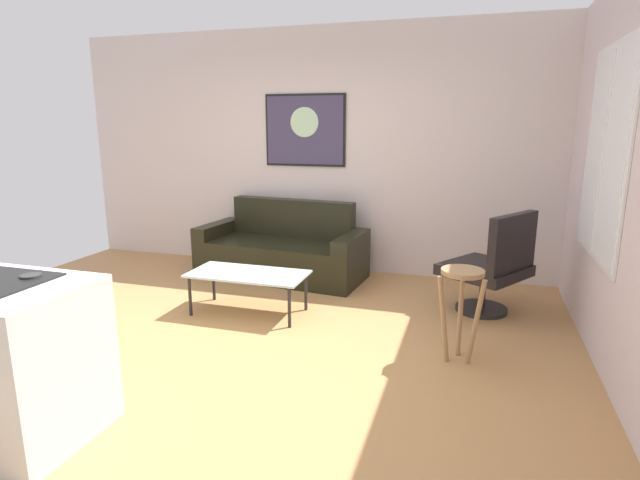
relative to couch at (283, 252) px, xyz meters
The scene contains 9 objects.
ground 1.99m from the couch, 78.70° to the right, with size 6.40×6.40×0.04m, color #B3814C.
back_wall 1.28m from the couch, 52.40° to the left, with size 6.40×0.05×2.80m, color beige.
right_wall 3.60m from the couch, 28.37° to the right, with size 0.05×6.40×2.80m, color beige.
couch is the anchor object (origin of this frame).
coffee_table 1.21m from the couch, 83.87° to the right, with size 1.08×0.52×0.39m.
armchair 2.35m from the couch, 13.88° to the right, with size 0.91×0.91×0.96m.
bar_stool 2.61m from the couch, 38.75° to the right, with size 0.35×0.35×0.70m.
wall_painting 1.44m from the couch, 75.01° to the left, with size 0.98×0.03×0.83m.
window 3.37m from the couch, 19.05° to the right, with size 0.03×1.32×1.58m.
Camera 1 is at (1.69, -3.33, 1.72)m, focal length 28.41 mm.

